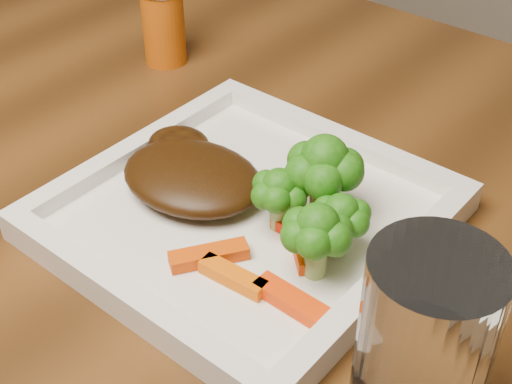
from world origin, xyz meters
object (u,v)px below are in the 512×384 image
Objects in this scene: drinking_glass at (424,342)px; plate at (246,218)px; dining_table at (111,380)px; steak at (192,177)px; spice_shaker at (163,22)px.

plate is at bearing 160.14° from drinking_glass.
dining_table is 0.44m from plate.
plate is 2.23× the size of steak.
dining_table is 17.39× the size of spice_shaker.
plate is 0.06m from steak.
spice_shaker is (-0.03, 0.17, 0.42)m from dining_table.
dining_table is 0.60m from drinking_glass.
drinking_glass is (0.24, -0.06, 0.03)m from steak.
drinking_glass reaches higher than steak.
spice_shaker is at bearing 140.29° from steak.
plate is at bearing 8.82° from steak.
plate is 2.25× the size of drinking_glass.
spice_shaker is 0.49m from drinking_glass.
drinking_glass is at bearing -14.15° from steak.
dining_table is at bearing 171.99° from drinking_glass.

